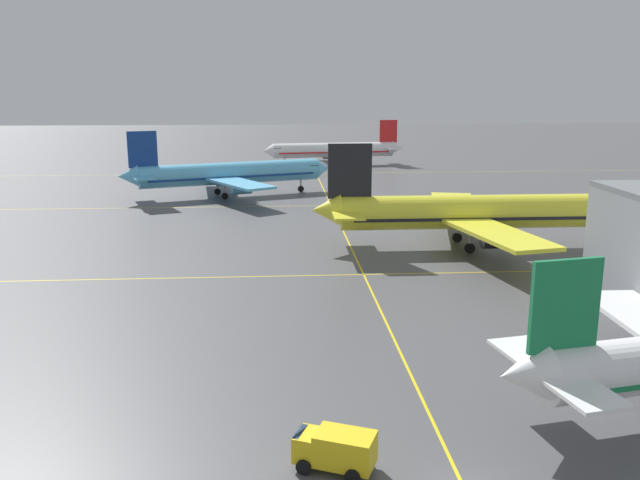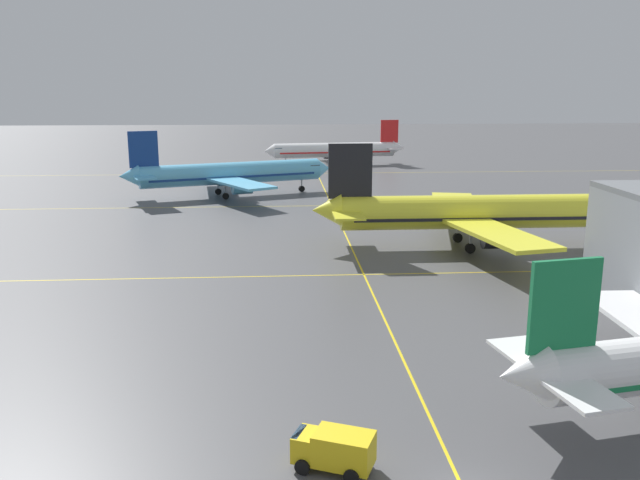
% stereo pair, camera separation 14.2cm
% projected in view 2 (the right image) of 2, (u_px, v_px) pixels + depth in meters
% --- Properties ---
extents(airliner_second_row, '(40.53, 35.11, 12.65)m').
position_uv_depth(airliner_second_row, '(478.00, 212.00, 79.99)').
color(airliner_second_row, yellow).
rests_on(airliner_second_row, ground).
extents(airliner_third_row, '(37.00, 31.65, 11.82)m').
position_uv_depth(airliner_third_row, '(229.00, 174.00, 116.59)').
color(airliner_third_row, '#5BB7E5').
rests_on(airliner_third_row, ground).
extents(airliner_far_left_stand, '(34.75, 29.76, 10.80)m').
position_uv_depth(airliner_far_left_stand, '(336.00, 150.00, 161.07)').
color(airliner_far_left_stand, white).
rests_on(airliner_far_left_stand, ground).
extents(taxiway_markings, '(155.20, 177.57, 0.01)m').
position_uv_depth(taxiway_markings, '(344.00, 232.00, 89.05)').
color(taxiway_markings, yellow).
rests_on(taxiway_markings, ground).
extents(service_truck_red_van, '(4.50, 3.35, 2.10)m').
position_uv_depth(service_truck_red_van, '(333.00, 448.00, 34.15)').
color(service_truck_red_van, yellow).
rests_on(service_truck_red_van, ground).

